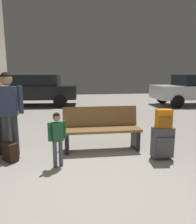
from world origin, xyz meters
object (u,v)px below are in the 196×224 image
(parked_car_side, at_px, (195,89))
(backpack_bright, at_px, (164,119))
(backpack_dark_floor, at_px, (11,152))
(bench, at_px, (101,129))
(suitcase, at_px, (162,142))
(child, at_px, (57,134))
(adult, at_px, (8,105))
(parked_car_far, at_px, (36,89))

(parked_car_side, bearing_deg, backpack_bright, -127.45)
(backpack_dark_floor, xyz_separation_m, parked_car_side, (7.44, 5.74, 0.64))
(bench, relative_size, parked_car_side, 0.39)
(suitcase, distance_m, backpack_bright, 0.45)
(backpack_bright, relative_size, child, 0.36)
(bench, distance_m, adult, 1.88)
(parked_car_side, bearing_deg, bench, -136.57)
(backpack_dark_floor, relative_size, parked_car_side, 0.08)
(child, relative_size, parked_car_far, 0.22)
(suitcase, xyz_separation_m, adult, (-2.83, 0.61, 0.67))
(suitcase, distance_m, parked_car_far, 7.89)
(backpack_dark_floor, bearing_deg, parked_car_side, 37.66)
(suitcase, bearing_deg, backpack_bright, -159.05)
(bench, bearing_deg, parked_car_far, 108.74)
(bench, distance_m, parked_car_far, 6.86)
(backpack_bright, bearing_deg, parked_car_far, 114.26)
(bench, relative_size, suitcase, 2.67)
(backpack_bright, relative_size, parked_car_far, 0.08)
(child, relative_size, adult, 0.59)
(backpack_bright, distance_m, child, 1.92)
(child, distance_m, backpack_dark_floor, 1.03)
(parked_car_far, bearing_deg, suitcase, -65.73)
(suitcase, bearing_deg, backpack_dark_floor, 173.05)
(parked_car_far, relative_size, parked_car_side, 1.02)
(suitcase, relative_size, adult, 0.38)
(child, distance_m, parked_car_far, 7.34)
(bench, xyz_separation_m, suitcase, (1.04, -0.69, -0.12))
(suitcase, height_order, adult, adult)
(bench, xyz_separation_m, backpack_bright, (1.03, -0.69, 0.33))
(backpack_bright, bearing_deg, backpack_dark_floor, 173.04)
(bench, xyz_separation_m, parked_car_far, (-2.20, 6.49, 0.36))
(adult, xyz_separation_m, backpack_dark_floor, (0.05, -0.27, -0.83))
(bench, relative_size, adult, 1.00)
(adult, height_order, parked_car_far, adult)
(backpack_bright, xyz_separation_m, parked_car_side, (4.66, 6.08, 0.03))
(child, bearing_deg, backpack_bright, 1.17)
(suitcase, height_order, backpack_dark_floor, suitcase)
(child, xyz_separation_m, adult, (-0.92, 0.65, 0.41))
(adult, height_order, backpack_dark_floor, adult)
(suitcase, xyz_separation_m, backpack_dark_floor, (-2.78, 0.34, -0.15))
(backpack_bright, xyz_separation_m, parked_car_far, (-3.24, 7.18, 0.03))
(adult, bearing_deg, parked_car_far, 93.51)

